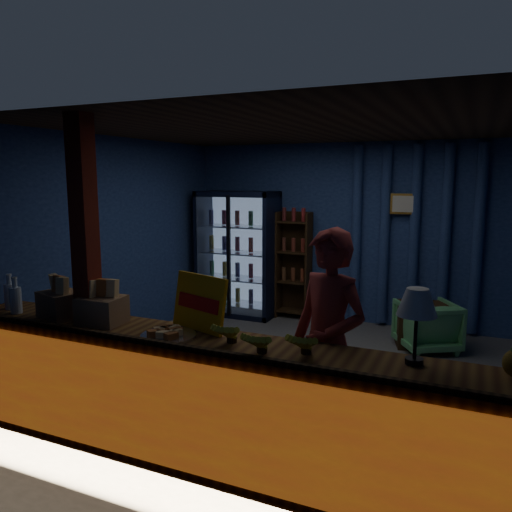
{
  "coord_description": "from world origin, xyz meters",
  "views": [
    {
      "loc": [
        1.78,
        -4.92,
        2.11
      ],
      "look_at": [
        -0.33,
        -0.2,
        1.29
      ],
      "focal_mm": 35.0,
      "sensor_mm": 36.0,
      "label": 1
    }
  ],
  "objects_px": {
    "green_chair": "(427,326)",
    "shopkeeper": "(328,344)",
    "table_lamp": "(417,305)",
    "pastry_tray": "(168,334)"
  },
  "relations": [
    {
      "from": "green_chair",
      "to": "shopkeeper",
      "type": "bearing_deg",
      "value": 49.11
    },
    {
      "from": "shopkeeper",
      "to": "table_lamp",
      "type": "distance_m",
      "value": 0.87
    },
    {
      "from": "pastry_tray",
      "to": "table_lamp",
      "type": "xyz_separation_m",
      "value": [
        1.71,
        0.19,
        0.36
      ]
    },
    {
      "from": "shopkeeper",
      "to": "table_lamp",
      "type": "bearing_deg",
      "value": -4.59
    },
    {
      "from": "shopkeeper",
      "to": "green_chair",
      "type": "bearing_deg",
      "value": 103.76
    },
    {
      "from": "pastry_tray",
      "to": "shopkeeper",
      "type": "bearing_deg",
      "value": 26.94
    },
    {
      "from": "shopkeeper",
      "to": "pastry_tray",
      "type": "xyz_separation_m",
      "value": [
        -1.06,
        -0.54,
        0.1
      ]
    },
    {
      "from": "table_lamp",
      "to": "green_chair",
      "type": "bearing_deg",
      "value": 93.28
    },
    {
      "from": "shopkeeper",
      "to": "green_chair",
      "type": "relative_size",
      "value": 2.61
    },
    {
      "from": "shopkeeper",
      "to": "green_chair",
      "type": "distance_m",
      "value": 2.87
    }
  ]
}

